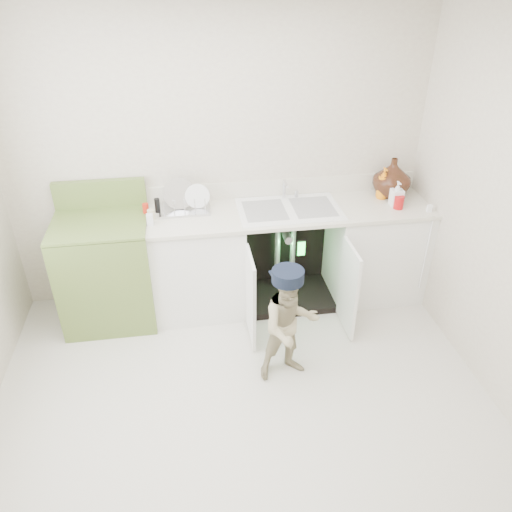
{
  "coord_description": "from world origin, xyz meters",
  "views": [
    {
      "loc": [
        -0.3,
        -2.46,
        2.72
      ],
      "look_at": [
        0.19,
        0.7,
        0.78
      ],
      "focal_mm": 35.0,
      "sensor_mm": 36.0,
      "label": 1
    }
  ],
  "objects": [
    {
      "name": "counter_run",
      "position": [
        0.58,
        1.21,
        0.48
      ],
      "size": [
        2.44,
        1.02,
        1.24
      ],
      "color": "white",
      "rests_on": "ground"
    },
    {
      "name": "avocado_stove",
      "position": [
        -0.99,
        1.18,
        0.47
      ],
      "size": [
        0.74,
        0.65,
        1.15
      ],
      "color": "olive",
      "rests_on": "ground"
    },
    {
      "name": "repair_worker",
      "position": [
        0.37,
        0.25,
        0.46
      ],
      "size": [
        0.49,
        0.82,
        0.91
      ],
      "rotation": [
        0.0,
        0.0,
        0.17
      ],
      "color": "tan",
      "rests_on": "ground"
    },
    {
      "name": "ground",
      "position": [
        0.0,
        0.0,
        0.0
      ],
      "size": [
        3.5,
        3.5,
        0.0
      ],
      "primitive_type": "plane",
      "color": "beige",
      "rests_on": "ground"
    },
    {
      "name": "room_shell",
      "position": [
        0.0,
        0.0,
        1.25
      ],
      "size": [
        6.0,
        5.5,
        1.26
      ],
      "color": "beige",
      "rests_on": "ground"
    }
  ]
}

